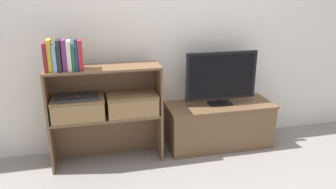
{
  "coord_description": "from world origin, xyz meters",
  "views": [
    {
      "loc": [
        -0.68,
        -2.63,
        1.56
      ],
      "look_at": [
        0.0,
        0.15,
        0.6
      ],
      "focal_mm": 35.0,
      "sensor_mm": 36.0,
      "label": 1
    }
  ],
  "objects": [
    {
      "name": "book_skyblue",
      "position": [
        -0.95,
        0.1,
        1.01
      ],
      "size": [
        0.03,
        0.16,
        0.21
      ],
      "color": "#709ECC",
      "rests_on": "bookshelf_upper_tier"
    },
    {
      "name": "book_mustard",
      "position": [
        -0.99,
        0.1,
        1.03
      ],
      "size": [
        0.03,
        0.14,
        0.26
      ],
      "color": "gold",
      "rests_on": "bookshelf_upper_tier"
    },
    {
      "name": "ground_plane",
      "position": [
        0.0,
        0.0,
        0.0
      ],
      "size": [
        16.0,
        16.0,
        0.0
      ],
      "primitive_type": "plane",
      "color": "gray"
    },
    {
      "name": "book_crimson",
      "position": [
        -0.75,
        0.1,
        1.02
      ],
      "size": [
        0.03,
        0.14,
        0.25
      ],
      "color": "#B22328",
      "rests_on": "bookshelf_upper_tier"
    },
    {
      "name": "tv",
      "position": [
        0.54,
        0.21,
        0.72
      ],
      "size": [
        0.71,
        0.14,
        0.52
      ],
      "color": "black",
      "rests_on": "tv_stand"
    },
    {
      "name": "book_charcoal",
      "position": [
        -0.92,
        0.1,
        1.02
      ],
      "size": [
        0.03,
        0.15,
        0.25
      ],
      "color": "#232328",
      "rests_on": "bookshelf_upper_tier"
    },
    {
      "name": "bookshelf_upper_tier",
      "position": [
        -0.57,
        0.21,
        0.74
      ],
      "size": [
        0.99,
        0.3,
        0.45
      ],
      "color": "brown",
      "rests_on": "bookshelf_lower_tier"
    },
    {
      "name": "book_maroon",
      "position": [
        -1.02,
        0.1,
        1.01
      ],
      "size": [
        0.03,
        0.15,
        0.23
      ],
      "color": "maroon",
      "rests_on": "bookshelf_upper_tier"
    },
    {
      "name": "storage_basket_left",
      "position": [
        -0.81,
        0.13,
        0.55
      ],
      "size": [
        0.45,
        0.27,
        0.19
      ],
      "color": "#937047",
      "rests_on": "bookshelf_lower_tier"
    },
    {
      "name": "laptop",
      "position": [
        -0.81,
        0.13,
        0.65
      ],
      "size": [
        0.36,
        0.22,
        0.02
      ],
      "color": "#2D2D33",
      "rests_on": "storage_basket_left"
    },
    {
      "name": "storage_basket_right",
      "position": [
        -0.33,
        0.13,
        0.55
      ],
      "size": [
        0.45,
        0.27,
        0.19
      ],
      "color": "#937047",
      "rests_on": "bookshelf_lower_tier"
    },
    {
      "name": "book_navy",
      "position": [
        -0.78,
        0.1,
        1.03
      ],
      "size": [
        0.02,
        0.15,
        0.25
      ],
      "color": "navy",
      "rests_on": "bookshelf_upper_tier"
    },
    {
      "name": "wall_back",
      "position": [
        0.0,
        0.45,
        1.2
      ],
      "size": [
        10.0,
        0.05,
        2.4
      ],
      "color": "silver",
      "rests_on": "ground_plane"
    },
    {
      "name": "tv_stand",
      "position": [
        0.54,
        0.21,
        0.22
      ],
      "size": [
        1.06,
        0.43,
        0.44
      ],
      "color": "brown",
      "rests_on": "ground_plane"
    },
    {
      "name": "book_plum",
      "position": [
        -0.87,
        0.1,
        1.02
      ],
      "size": [
        0.03,
        0.13,
        0.25
      ],
      "color": "#6B2D66",
      "rests_on": "bookshelf_upper_tier"
    },
    {
      "name": "book_ivory",
      "position": [
        -0.84,
        0.1,
        1.02
      ],
      "size": [
        0.03,
        0.13,
        0.24
      ],
      "color": "silver",
      "rests_on": "bookshelf_upper_tier"
    },
    {
      "name": "bookshelf_lower_tier",
      "position": [
        -0.57,
        0.21,
        0.29
      ],
      "size": [
        0.99,
        0.3,
        0.45
      ],
      "color": "brown",
      "rests_on": "ground_plane"
    },
    {
      "name": "book_forest",
      "position": [
        -0.81,
        0.1,
        1.0
      ],
      "size": [
        0.02,
        0.13,
        0.2
      ],
      "color": "#286638",
      "rests_on": "bookshelf_upper_tier"
    }
  ]
}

